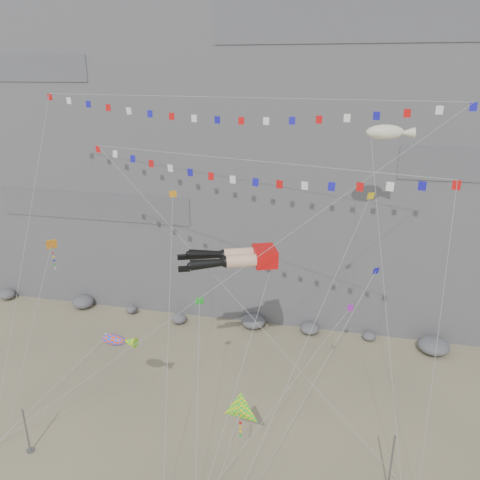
# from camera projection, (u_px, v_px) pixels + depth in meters

# --- Properties ---
(ground) EXTENTS (120.00, 120.00, 0.00)m
(ground) POSITION_uv_depth(u_px,v_px,m) (210.00, 443.00, 34.47)
(ground) COLOR gray
(ground) RESTS_ON ground
(cliff) EXTENTS (80.00, 28.00, 50.00)m
(cliff) POSITION_uv_depth(u_px,v_px,m) (279.00, 78.00, 55.29)
(cliff) COLOR slate
(cliff) RESTS_ON ground
(talus_boulders) EXTENTS (60.00, 3.00, 1.20)m
(talus_boulders) POSITION_uv_depth(u_px,v_px,m) (253.00, 322.00, 49.86)
(talus_boulders) COLOR slate
(talus_boulders) RESTS_ON ground
(anchor_pole_left) EXTENTS (0.12, 0.12, 3.72)m
(anchor_pole_left) POSITION_uv_depth(u_px,v_px,m) (26.00, 431.00, 33.03)
(anchor_pole_left) COLOR slate
(anchor_pole_left) RESTS_ON ground
(anchor_pole_right) EXTENTS (0.12, 0.12, 4.35)m
(anchor_pole_right) POSITION_uv_depth(u_px,v_px,m) (391.00, 463.00, 29.94)
(anchor_pole_right) COLOR slate
(anchor_pole_right) RESTS_ON ground
(legs_kite) EXTENTS (7.37, 15.23, 19.03)m
(legs_kite) POSITION_uv_depth(u_px,v_px,m) (238.00, 258.00, 34.11)
(legs_kite) COLOR red
(legs_kite) RESTS_ON ground
(flag_banner_upper) EXTENTS (32.84, 15.28, 30.95)m
(flag_banner_upper) POSITION_uv_depth(u_px,v_px,m) (229.00, 98.00, 34.73)
(flag_banner_upper) COLOR red
(flag_banner_upper) RESTS_ON ground
(flag_banner_lower) EXTENTS (25.84, 10.76, 24.80)m
(flag_banner_lower) POSITION_uv_depth(u_px,v_px,m) (244.00, 160.00, 31.90)
(flag_banner_lower) COLOR red
(flag_banner_lower) RESTS_ON ground
(harlequin_kite) EXTENTS (3.50, 5.98, 14.92)m
(harlequin_kite) POSITION_uv_depth(u_px,v_px,m) (51.00, 245.00, 34.28)
(harlequin_kite) COLOR red
(harlequin_kite) RESTS_ON ground
(fish_windsock) EXTENTS (9.89, 4.99, 11.91)m
(fish_windsock) POSITION_uv_depth(u_px,v_px,m) (113.00, 340.00, 33.63)
(fish_windsock) COLOR #FF430D
(fish_windsock) RESTS_ON ground
(delta_kite) EXTENTS (2.92, 5.08, 8.51)m
(delta_kite) POSITION_uv_depth(u_px,v_px,m) (240.00, 411.00, 28.24)
(delta_kite) COLOR yellow
(delta_kite) RESTS_ON ground
(blimp_windsock) EXTENTS (4.51, 13.32, 24.83)m
(blimp_windsock) POSITION_uv_depth(u_px,v_px,m) (385.00, 133.00, 35.02)
(blimp_windsock) COLOR beige
(blimp_windsock) RESTS_ON ground
(small_kite_a) EXTENTS (3.90, 13.74, 21.66)m
(small_kite_a) POSITION_uv_depth(u_px,v_px,m) (173.00, 199.00, 35.35)
(small_kite_a) COLOR orange
(small_kite_a) RESTS_ON ground
(small_kite_b) EXTENTS (8.97, 9.16, 15.71)m
(small_kite_b) POSITION_uv_depth(u_px,v_px,m) (347.00, 312.00, 32.58)
(small_kite_b) COLOR purple
(small_kite_b) RESTS_ON ground
(small_kite_c) EXTENTS (2.57, 8.89, 13.51)m
(small_kite_c) POSITION_uv_depth(u_px,v_px,m) (199.00, 303.00, 32.75)
(small_kite_c) COLOR green
(small_kite_c) RESTS_ON ground
(small_kite_d) EXTENTS (8.08, 14.13, 23.27)m
(small_kite_d) POSITION_uv_depth(u_px,v_px,m) (368.00, 202.00, 32.93)
(small_kite_d) COLOR gold
(small_kite_d) RESTS_ON ground
(small_kite_e) EXTENTS (7.81, 9.55, 17.41)m
(small_kite_e) POSITION_uv_depth(u_px,v_px,m) (373.00, 276.00, 31.34)
(small_kite_e) COLOR #1713A9
(small_kite_e) RESTS_ON ground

